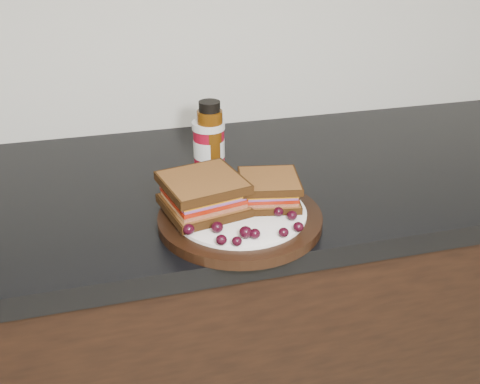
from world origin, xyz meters
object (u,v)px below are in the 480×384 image
at_px(condiment_jar, 209,145).
at_px(oil_bottle, 210,136).
at_px(sandwich_left, 203,194).
at_px(plate, 240,218).

distance_m(condiment_jar, oil_bottle, 0.02).
height_order(sandwich_left, oil_bottle, oil_bottle).
relative_size(condiment_jar, oil_bottle, 0.69).
height_order(plate, sandwich_left, sandwich_left).
bearing_deg(sandwich_left, condiment_jar, 63.54).
bearing_deg(plate, sandwich_left, 159.04).
bearing_deg(condiment_jar, plate, -89.56).
relative_size(plate, sandwich_left, 2.20).
xyz_separation_m(plate, oil_bottle, (0.00, 0.23, 0.06)).
bearing_deg(condiment_jar, sandwich_left, -104.54).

